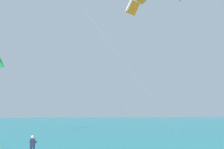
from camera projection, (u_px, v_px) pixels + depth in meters
name	position (u px, v px, depth m)	size (l,w,h in m)	color
sea	(80.00, 123.00, 76.72)	(200.00, 120.00, 0.20)	teal
kitesurfer	(32.00, 146.00, 20.34)	(0.55, 0.53, 1.69)	#191E38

